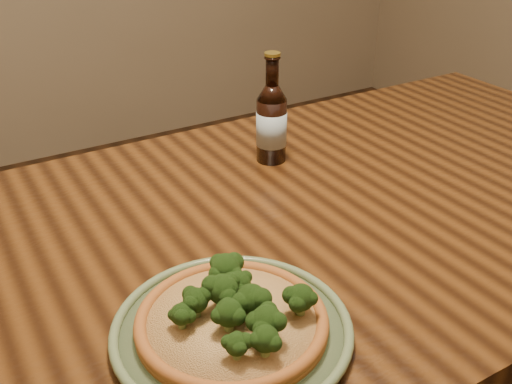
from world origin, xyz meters
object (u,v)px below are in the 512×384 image
plate (232,329)px  table (334,242)px  pizza (233,317)px  beer_bottle (271,122)px

plate → table: bearing=32.7°
table → plate: 0.42m
table → plate: size_ratio=4.93×
plate → pizza: size_ratio=1.26×
table → plate: bearing=-147.3°
plate → pizza: bearing=-24.5°
pizza → beer_bottle: 0.55m
table → beer_bottle: size_ratio=6.89×
pizza → table: bearing=33.0°
plate → pizza: (0.00, -0.00, 0.02)m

